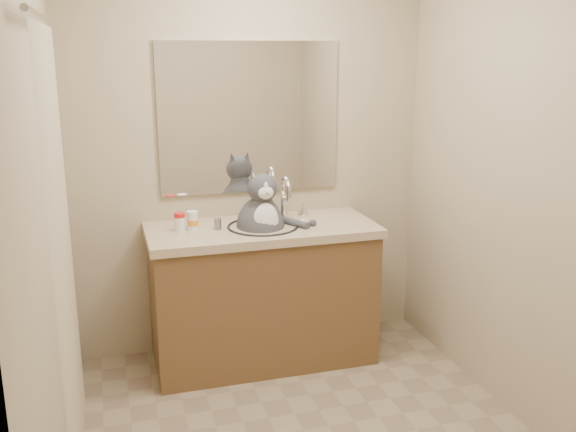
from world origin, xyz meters
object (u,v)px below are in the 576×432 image
object	(u,v)px
cat	(261,223)
pill_bottle_redcap	(180,222)
grey_canister	(218,224)
pill_bottle_orange	(193,221)

from	to	relation	value
cat	pill_bottle_redcap	xyz separation A→B (m)	(-0.47, 0.04, 0.03)
grey_canister	pill_bottle_orange	bearing A→B (deg)	168.83
pill_bottle_orange	grey_canister	size ratio (longest dim) A/B	1.70
cat	pill_bottle_orange	bearing A→B (deg)	169.77
pill_bottle_redcap	pill_bottle_orange	bearing A→B (deg)	2.20
pill_bottle_redcap	grey_canister	bearing A→B (deg)	-6.61
cat	pill_bottle_redcap	world-z (taller)	cat
pill_bottle_orange	grey_canister	distance (m)	0.14
pill_bottle_orange	grey_canister	world-z (taller)	pill_bottle_orange
cat	pill_bottle_orange	world-z (taller)	cat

